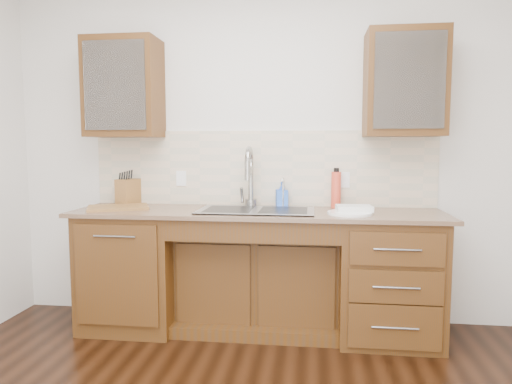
# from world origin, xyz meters

# --- Properties ---
(wall_back) EXTENTS (4.00, 0.10, 2.70)m
(wall_back) POSITION_xyz_m (0.00, 1.80, 1.35)
(wall_back) COLOR silver
(wall_back) RESTS_ON ground
(base_cabinet_left) EXTENTS (0.70, 0.62, 0.88)m
(base_cabinet_left) POSITION_xyz_m (-0.95, 1.44, 0.44)
(base_cabinet_left) COLOR #593014
(base_cabinet_left) RESTS_ON ground
(base_cabinet_center) EXTENTS (1.20, 0.44, 0.70)m
(base_cabinet_center) POSITION_xyz_m (0.00, 1.53, 0.35)
(base_cabinet_center) COLOR #593014
(base_cabinet_center) RESTS_ON ground
(base_cabinet_right) EXTENTS (0.70, 0.62, 0.88)m
(base_cabinet_right) POSITION_xyz_m (0.95, 1.44, 0.44)
(base_cabinet_right) COLOR #593014
(base_cabinet_right) RESTS_ON ground
(countertop) EXTENTS (2.70, 0.65, 0.03)m
(countertop) POSITION_xyz_m (0.00, 1.43, 0.90)
(countertop) COLOR #84705B
(countertop) RESTS_ON base_cabinet_left
(backsplash) EXTENTS (2.70, 0.02, 0.59)m
(backsplash) POSITION_xyz_m (0.00, 1.74, 1.21)
(backsplash) COLOR beige
(backsplash) RESTS_ON wall_back
(sink) EXTENTS (0.84, 0.46, 0.19)m
(sink) POSITION_xyz_m (0.00, 1.41, 0.83)
(sink) COLOR #9E9EA5
(sink) RESTS_ON countertop
(faucet) EXTENTS (0.04, 0.04, 0.40)m
(faucet) POSITION_xyz_m (-0.07, 1.64, 1.11)
(faucet) COLOR #999993
(faucet) RESTS_ON countertop
(filter_tap) EXTENTS (0.02, 0.02, 0.24)m
(filter_tap) POSITION_xyz_m (0.18, 1.65, 1.03)
(filter_tap) COLOR #999993
(filter_tap) RESTS_ON countertop
(upper_cabinet_left) EXTENTS (0.55, 0.34, 0.75)m
(upper_cabinet_left) POSITION_xyz_m (-1.05, 1.58, 1.83)
(upper_cabinet_left) COLOR #593014
(upper_cabinet_left) RESTS_ON wall_back
(upper_cabinet_right) EXTENTS (0.55, 0.34, 0.75)m
(upper_cabinet_right) POSITION_xyz_m (1.05, 1.58, 1.83)
(upper_cabinet_right) COLOR #593014
(upper_cabinet_right) RESTS_ON wall_back
(outlet_left) EXTENTS (0.08, 0.01, 0.12)m
(outlet_left) POSITION_xyz_m (-0.65, 1.73, 1.12)
(outlet_left) COLOR white
(outlet_left) RESTS_ON backsplash
(outlet_right) EXTENTS (0.08, 0.01, 0.12)m
(outlet_right) POSITION_xyz_m (0.65, 1.73, 1.12)
(outlet_right) COLOR white
(outlet_right) RESTS_ON backsplash
(soap_bottle) EXTENTS (0.10, 0.11, 0.19)m
(soap_bottle) POSITION_xyz_m (0.17, 1.69, 1.01)
(soap_bottle) COLOR blue
(soap_bottle) RESTS_ON countertop
(water_bottle) EXTENTS (0.09, 0.09, 0.27)m
(water_bottle) POSITION_xyz_m (0.58, 1.67, 1.05)
(water_bottle) COLOR #E0442C
(water_bottle) RESTS_ON countertop
(plate) EXTENTS (0.37, 0.37, 0.02)m
(plate) POSITION_xyz_m (0.66, 1.33, 0.92)
(plate) COLOR white
(plate) RESTS_ON countertop
(dish_towel) EXTENTS (0.26, 0.19, 0.04)m
(dish_towel) POSITION_xyz_m (0.70, 1.39, 0.94)
(dish_towel) COLOR silver
(dish_towel) RESTS_ON plate
(knife_block) EXTENTS (0.17, 0.21, 0.21)m
(knife_block) POSITION_xyz_m (-1.07, 1.66, 1.01)
(knife_block) COLOR #995621
(knife_block) RESTS_ON countertop
(cutting_board) EXTENTS (0.52, 0.46, 0.02)m
(cutting_board) POSITION_xyz_m (-1.05, 1.41, 0.92)
(cutting_board) COLOR olive
(cutting_board) RESTS_ON countertop
(cup_left_a) EXTENTS (0.13, 0.13, 0.09)m
(cup_left_a) POSITION_xyz_m (-1.16, 1.58, 1.77)
(cup_left_a) COLOR white
(cup_left_a) RESTS_ON upper_cabinet_left
(cup_left_b) EXTENTS (0.12, 0.12, 0.10)m
(cup_left_b) POSITION_xyz_m (-1.01, 1.58, 1.78)
(cup_left_b) COLOR white
(cup_left_b) RESTS_ON upper_cabinet_left
(cup_right_a) EXTENTS (0.14, 0.14, 0.09)m
(cup_right_a) POSITION_xyz_m (1.01, 1.58, 1.77)
(cup_right_a) COLOR white
(cup_right_a) RESTS_ON upper_cabinet_right
(cup_right_b) EXTENTS (0.11, 0.11, 0.08)m
(cup_right_b) POSITION_xyz_m (1.11, 1.58, 1.77)
(cup_right_b) COLOR silver
(cup_right_b) RESTS_ON upper_cabinet_right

